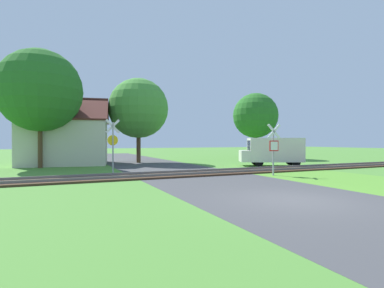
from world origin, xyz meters
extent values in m
plane|color=#4C8433|center=(0.00, 0.00, 0.00)|extent=(160.00, 160.00, 0.00)
cube|color=#424244|center=(0.00, 2.00, 0.00)|extent=(6.81, 80.00, 0.01)
cube|color=#422D1E|center=(0.00, 8.41, 0.05)|extent=(60.00, 2.60, 0.10)
cube|color=slate|center=(0.00, 9.13, 0.16)|extent=(60.00, 0.08, 0.12)
cube|color=slate|center=(0.00, 7.69, 0.16)|extent=(60.00, 0.08, 0.12)
cylinder|color=#9E9EA5|center=(4.17, 6.13, 1.34)|extent=(0.10, 0.10, 2.69)
cube|color=red|center=(4.17, 6.07, 1.71)|extent=(0.60, 0.07, 0.60)
cube|color=white|center=(4.17, 6.04, 1.71)|extent=(0.49, 0.04, 0.49)
cube|color=white|center=(4.17, 6.07, 2.54)|extent=(0.88, 0.09, 0.88)
cube|color=white|center=(4.17, 6.07, 2.54)|extent=(0.88, 0.09, 0.88)
cylinder|color=#9E9EA5|center=(-4.10, 10.95, 1.57)|extent=(0.09, 0.09, 3.14)
cube|color=white|center=(-4.11, 11.01, 2.89)|extent=(0.88, 0.06, 0.88)
cube|color=white|center=(-4.11, 11.01, 2.89)|extent=(0.88, 0.06, 0.88)
cylinder|color=yellow|center=(-4.11, 11.02, 2.03)|extent=(0.64, 0.05, 0.64)
cube|color=beige|center=(-6.52, 20.11, 1.89)|extent=(7.50, 6.81, 3.78)
cube|color=#562823|center=(-6.76, 18.69, 4.69)|extent=(7.40, 4.39, 2.14)
cube|color=#562823|center=(-6.27, 21.53, 4.69)|extent=(7.40, 4.39, 2.14)
cube|color=brown|center=(-4.72, 19.80, 4.76)|extent=(0.58, 0.58, 1.10)
cylinder|color=#513823|center=(13.75, 20.92, 1.51)|extent=(0.41, 0.41, 3.01)
sphere|color=#286B23|center=(13.75, 20.92, 4.96)|extent=(5.19, 5.19, 5.19)
cylinder|color=#513823|center=(-0.37, 19.53, 1.48)|extent=(0.39, 0.39, 2.97)
sphere|color=#478E38|center=(-0.37, 19.53, 5.03)|extent=(5.49, 5.49, 5.49)
cylinder|color=#513823|center=(-8.37, 17.12, 1.72)|extent=(0.33, 0.33, 3.45)
sphere|color=#286B23|center=(-8.37, 17.12, 5.73)|extent=(6.07, 6.07, 6.07)
cube|color=silver|center=(8.75, 11.48, 1.29)|extent=(4.61, 3.55, 1.90)
cube|color=silver|center=(6.55, 12.56, 0.79)|extent=(1.42, 1.93, 0.90)
cube|color=#19232D|center=(6.88, 12.39, 1.62)|extent=(0.74, 1.47, 0.85)
cube|color=navy|center=(9.17, 12.34, 0.96)|extent=(3.40, 1.67, 0.16)
cylinder|color=black|center=(7.81, 12.81, 0.34)|extent=(0.69, 0.46, 0.68)
cylinder|color=black|center=(7.12, 11.41, 0.34)|extent=(0.69, 0.46, 0.68)
cylinder|color=black|center=(10.38, 11.56, 0.34)|extent=(0.69, 0.46, 0.68)
cylinder|color=black|center=(9.69, 10.16, 0.34)|extent=(0.69, 0.46, 0.68)
camera|label=1|loc=(-7.18, -7.67, 1.96)|focal=28.00mm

